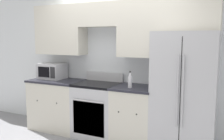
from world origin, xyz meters
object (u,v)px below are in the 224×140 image
Objects in this scene: oven_range at (97,109)px; microwave at (52,71)px; bottle at (130,81)px; refrigerator at (184,93)px.

microwave is (-1.04, 0.09, 0.61)m from oven_range.
microwave is 1.70m from bottle.
oven_range is 0.61× the size of refrigerator.
refrigerator reaches higher than microwave.
refrigerator is at bearing 9.23° from bottle.
oven_range is at bearing -178.77° from refrigerator.
refrigerator is 2.51m from microwave.
microwave reaches higher than oven_range.
microwave is (-2.50, 0.05, 0.18)m from refrigerator.
microwave is at bearing 175.29° from oven_range.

